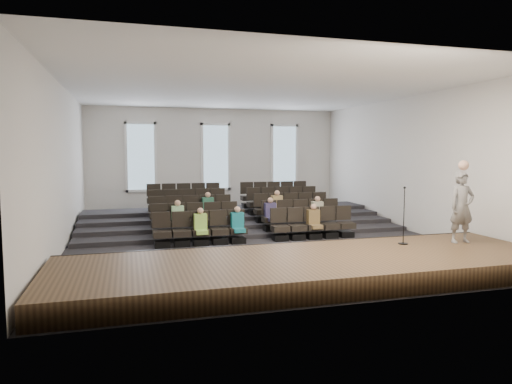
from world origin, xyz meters
TOP-DOWN VIEW (x-y plane):
  - ground at (0.00, 0.00)m, footprint 14.00×14.00m
  - ceiling at (0.00, 0.00)m, footprint 12.00×14.00m
  - wall_back at (0.00, 7.02)m, footprint 12.00×0.04m
  - wall_front at (0.00, -7.02)m, footprint 12.00×0.04m
  - wall_left at (-6.02, 0.00)m, footprint 0.04×14.00m
  - wall_right at (6.02, 0.00)m, footprint 0.04×14.00m
  - stage at (0.00, -5.10)m, footprint 11.80×3.60m
  - stage_lip at (0.00, -3.33)m, footprint 11.80×0.06m
  - risers at (0.00, 3.17)m, footprint 11.80×4.80m
  - seating_rows at (-0.00, 1.54)m, footprint 6.80×4.70m
  - windows at (0.00, 6.95)m, footprint 8.44×0.10m
  - audience at (0.00, 0.32)m, footprint 5.45×2.64m
  - speaker at (4.53, -4.57)m, footprint 0.73×0.51m
  - mic_stand at (2.91, -4.33)m, footprint 0.26×0.26m

SIDE VIEW (x-z plane):
  - ground at x=0.00m, z-range 0.00..0.00m
  - risers at x=0.00m, z-range -0.10..0.50m
  - stage at x=0.00m, z-range 0.00..0.50m
  - stage_lip at x=0.00m, z-range -0.01..0.51m
  - seating_rows at x=0.00m, z-range -0.15..1.52m
  - audience at x=0.00m, z-range 0.26..1.36m
  - mic_stand at x=2.91m, z-range 0.19..1.73m
  - speaker at x=4.53m, z-range 0.50..2.42m
  - wall_back at x=0.00m, z-range 0.00..5.00m
  - wall_front at x=0.00m, z-range 0.00..5.00m
  - wall_left at x=-6.02m, z-range 0.00..5.00m
  - wall_right at x=6.02m, z-range 0.00..5.00m
  - windows at x=0.00m, z-range 1.08..4.32m
  - ceiling at x=0.00m, z-range 5.00..5.02m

